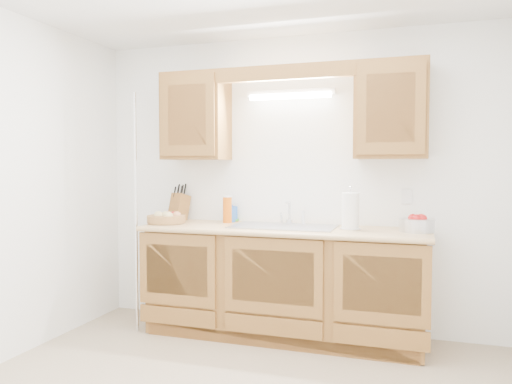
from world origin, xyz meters
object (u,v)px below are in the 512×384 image
at_px(knife_block, 179,207).
at_px(apple_bowl, 417,224).
at_px(fruit_basket, 166,218).
at_px(paper_towel, 350,212).

distance_m(knife_block, apple_bowl, 2.07).
height_order(fruit_basket, paper_towel, paper_towel).
xyz_separation_m(paper_towel, apple_bowl, (0.49, 0.04, -0.08)).
bearing_deg(fruit_basket, paper_towel, 1.62).
bearing_deg(paper_towel, fruit_basket, -178.38).
height_order(paper_towel, apple_bowl, paper_towel).
bearing_deg(knife_block, paper_towel, 8.57).
height_order(knife_block, paper_towel, paper_towel).
xyz_separation_m(fruit_basket, knife_block, (0.00, 0.25, 0.08)).
bearing_deg(paper_towel, apple_bowl, 4.30).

